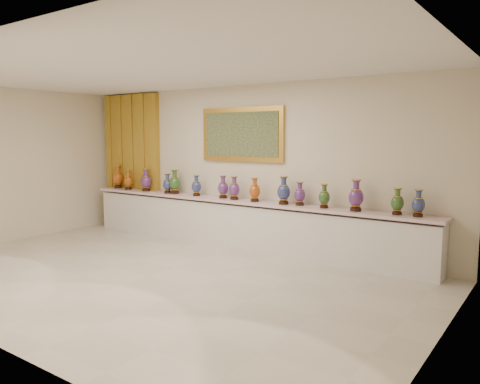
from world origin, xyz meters
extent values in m
plane|color=beige|center=(0.00, 0.00, 0.00)|extent=(8.00, 8.00, 0.00)
plane|color=beige|center=(0.00, 2.50, 1.50)|extent=(8.00, 0.00, 8.00)
plane|color=beige|center=(-4.00, 0.00, 1.50)|extent=(0.00, 5.00, 5.00)
plane|color=beige|center=(4.00, 0.00, 1.50)|extent=(0.00, 5.00, 5.00)
plane|color=white|center=(0.00, 0.00, 3.00)|extent=(8.00, 8.00, 0.00)
cube|color=#B08825|center=(-3.03, 2.44, 1.50)|extent=(1.64, 0.14, 2.95)
cube|color=gold|center=(-0.06, 2.46, 2.10)|extent=(1.80, 0.06, 1.00)
cube|color=#1B3018|center=(-0.06, 2.42, 2.10)|extent=(1.62, 0.02, 0.82)
cube|color=white|center=(0.00, 2.27, 0.41)|extent=(7.20, 0.42, 0.81)
cube|color=silver|center=(0.00, 2.25, 0.88)|extent=(7.28, 0.48, 0.05)
cylinder|color=black|center=(-3.35, 2.29, 0.93)|extent=(0.18, 0.18, 0.05)
cone|color=gold|center=(-3.35, 2.29, 0.98)|extent=(0.16, 0.16, 0.03)
ellipsoid|color=#940F04|center=(-3.35, 2.29, 1.12)|extent=(0.31, 0.31, 0.30)
cylinder|color=gold|center=(-3.35, 2.29, 1.25)|extent=(0.16, 0.16, 0.01)
cylinder|color=#940F04|center=(-3.35, 2.29, 1.31)|extent=(0.10, 0.10, 0.11)
cone|color=#940F04|center=(-3.35, 2.29, 1.39)|extent=(0.16, 0.16, 0.04)
cylinder|color=gold|center=(-3.35, 2.29, 1.41)|extent=(0.17, 0.17, 0.01)
cylinder|color=black|center=(-2.93, 2.22, 0.92)|extent=(0.15, 0.15, 0.04)
cone|color=gold|center=(-2.93, 2.22, 0.97)|extent=(0.13, 0.13, 0.03)
ellipsoid|color=#940F04|center=(-2.93, 2.22, 1.09)|extent=(0.23, 0.23, 0.25)
cylinder|color=gold|center=(-2.93, 2.22, 1.19)|extent=(0.14, 0.14, 0.01)
cylinder|color=#940F04|center=(-2.93, 2.22, 1.25)|extent=(0.08, 0.08, 0.09)
cone|color=#940F04|center=(-2.93, 2.22, 1.31)|extent=(0.14, 0.14, 0.03)
cylinder|color=gold|center=(-2.93, 2.22, 1.32)|extent=(0.14, 0.14, 0.01)
cylinder|color=black|center=(-2.40, 2.24, 0.92)|extent=(0.17, 0.17, 0.05)
cone|color=gold|center=(-2.40, 2.24, 0.98)|extent=(0.15, 0.15, 0.03)
ellipsoid|color=#280E48|center=(-2.40, 2.24, 1.11)|extent=(0.28, 0.28, 0.28)
cylinder|color=gold|center=(-2.40, 2.24, 1.22)|extent=(0.15, 0.15, 0.01)
cylinder|color=#280E48|center=(-2.40, 2.24, 1.28)|extent=(0.09, 0.09, 0.10)
cone|color=#280E48|center=(-2.40, 2.24, 1.35)|extent=(0.15, 0.15, 0.04)
cylinder|color=gold|center=(-2.40, 2.24, 1.37)|extent=(0.16, 0.16, 0.01)
cylinder|color=black|center=(-1.75, 2.22, 0.92)|extent=(0.14, 0.14, 0.04)
cone|color=gold|center=(-1.75, 2.22, 0.96)|extent=(0.13, 0.13, 0.03)
ellipsoid|color=#0F1545|center=(-1.75, 2.22, 1.08)|extent=(0.20, 0.20, 0.24)
cylinder|color=gold|center=(-1.75, 2.22, 1.18)|extent=(0.13, 0.13, 0.01)
cylinder|color=#0F1545|center=(-1.75, 2.22, 1.23)|extent=(0.08, 0.08, 0.09)
cone|color=#0F1545|center=(-1.75, 2.22, 1.29)|extent=(0.13, 0.13, 0.03)
cylinder|color=gold|center=(-1.75, 2.22, 1.30)|extent=(0.13, 0.13, 0.01)
cylinder|color=black|center=(-1.58, 2.26, 0.92)|extent=(0.17, 0.17, 0.05)
cone|color=gold|center=(-1.58, 2.26, 0.98)|extent=(0.15, 0.15, 0.03)
ellipsoid|color=black|center=(-1.58, 2.26, 1.11)|extent=(0.27, 0.27, 0.29)
cylinder|color=gold|center=(-1.58, 2.26, 1.24)|extent=(0.16, 0.16, 0.01)
cylinder|color=black|center=(-1.58, 2.26, 1.30)|extent=(0.09, 0.09, 0.10)
cone|color=black|center=(-1.58, 2.26, 1.37)|extent=(0.16, 0.16, 0.04)
cylinder|color=gold|center=(-1.58, 2.26, 1.39)|extent=(0.16, 0.16, 0.01)
cylinder|color=black|center=(-0.99, 2.24, 0.92)|extent=(0.15, 0.15, 0.04)
cone|color=gold|center=(-0.99, 2.24, 0.97)|extent=(0.13, 0.13, 0.03)
ellipsoid|color=#0F1545|center=(-0.99, 2.24, 1.08)|extent=(0.19, 0.19, 0.24)
cylinder|color=gold|center=(-0.99, 2.24, 1.18)|extent=(0.13, 0.13, 0.01)
cylinder|color=#0F1545|center=(-0.99, 2.24, 1.23)|extent=(0.08, 0.08, 0.09)
cone|color=#0F1545|center=(-0.99, 2.24, 1.29)|extent=(0.13, 0.13, 0.03)
cylinder|color=gold|center=(-0.99, 2.24, 1.31)|extent=(0.13, 0.13, 0.01)
cylinder|color=black|center=(-0.35, 2.26, 0.92)|extent=(0.15, 0.15, 0.04)
cone|color=gold|center=(-0.35, 2.26, 0.97)|extent=(0.13, 0.13, 0.03)
ellipsoid|color=#280E48|center=(-0.35, 2.26, 1.09)|extent=(0.26, 0.26, 0.25)
cylinder|color=gold|center=(-0.35, 2.26, 1.19)|extent=(0.14, 0.14, 0.01)
cylinder|color=#280E48|center=(-0.35, 2.26, 1.25)|extent=(0.08, 0.08, 0.09)
cone|color=#280E48|center=(-0.35, 2.26, 1.31)|extent=(0.14, 0.14, 0.03)
cylinder|color=gold|center=(-0.35, 2.26, 1.33)|extent=(0.14, 0.14, 0.01)
cylinder|color=black|center=(-0.06, 2.22, 0.92)|extent=(0.15, 0.15, 0.04)
cone|color=gold|center=(-0.06, 2.22, 0.97)|extent=(0.13, 0.13, 0.03)
ellipsoid|color=#280E48|center=(-0.06, 2.22, 1.09)|extent=(0.24, 0.24, 0.25)
cylinder|color=gold|center=(-0.06, 2.22, 1.19)|extent=(0.14, 0.14, 0.01)
cylinder|color=#280E48|center=(-0.06, 2.22, 1.25)|extent=(0.08, 0.08, 0.09)
cone|color=#280E48|center=(-0.06, 2.22, 1.31)|extent=(0.14, 0.14, 0.03)
cylinder|color=gold|center=(-0.06, 2.22, 1.33)|extent=(0.14, 0.14, 0.01)
cylinder|color=black|center=(0.40, 2.22, 0.92)|extent=(0.15, 0.15, 0.04)
cone|color=gold|center=(0.40, 2.22, 0.97)|extent=(0.13, 0.13, 0.03)
ellipsoid|color=#940F04|center=(0.40, 2.22, 1.09)|extent=(0.25, 0.25, 0.25)
cylinder|color=gold|center=(0.40, 2.22, 1.19)|extent=(0.14, 0.14, 0.01)
cylinder|color=#940F04|center=(0.40, 2.22, 1.25)|extent=(0.08, 0.08, 0.09)
cone|color=#940F04|center=(0.40, 2.22, 1.31)|extent=(0.14, 0.14, 0.03)
cylinder|color=gold|center=(0.40, 2.22, 1.32)|extent=(0.14, 0.14, 0.01)
cylinder|color=black|center=(0.99, 2.23, 0.92)|extent=(0.17, 0.17, 0.05)
cone|color=gold|center=(0.99, 2.23, 0.98)|extent=(0.15, 0.15, 0.03)
ellipsoid|color=#0F1545|center=(0.99, 2.23, 1.11)|extent=(0.29, 0.29, 0.28)
cylinder|color=gold|center=(0.99, 2.23, 1.23)|extent=(0.15, 0.15, 0.01)
cylinder|color=#0F1545|center=(0.99, 2.23, 1.29)|extent=(0.09, 0.09, 0.10)
cone|color=#0F1545|center=(0.99, 2.23, 1.36)|extent=(0.15, 0.15, 0.04)
cylinder|color=gold|center=(0.99, 2.23, 1.38)|extent=(0.16, 0.16, 0.01)
cylinder|color=black|center=(1.27, 2.27, 0.92)|extent=(0.14, 0.14, 0.04)
cone|color=gold|center=(1.27, 2.27, 0.96)|extent=(0.12, 0.12, 0.03)
ellipsoid|color=#280E48|center=(1.27, 2.27, 1.07)|extent=(0.21, 0.21, 0.23)
cylinder|color=gold|center=(1.27, 2.27, 1.17)|extent=(0.13, 0.13, 0.01)
cylinder|color=#280E48|center=(1.27, 2.27, 1.22)|extent=(0.07, 0.07, 0.08)
cone|color=#280E48|center=(1.27, 2.27, 1.28)|extent=(0.13, 0.13, 0.03)
cylinder|color=gold|center=(1.27, 2.27, 1.30)|extent=(0.13, 0.13, 0.01)
cylinder|color=black|center=(1.74, 2.24, 0.92)|extent=(0.14, 0.14, 0.04)
cone|color=gold|center=(1.74, 2.24, 0.96)|extent=(0.12, 0.12, 0.03)
ellipsoid|color=black|center=(1.74, 2.24, 1.07)|extent=(0.23, 0.23, 0.23)
cylinder|color=gold|center=(1.74, 2.24, 1.17)|extent=(0.13, 0.13, 0.01)
cylinder|color=black|center=(1.74, 2.24, 1.22)|extent=(0.07, 0.07, 0.08)
cone|color=black|center=(1.74, 2.24, 1.28)|extent=(0.13, 0.13, 0.03)
cylinder|color=gold|center=(1.74, 2.24, 1.29)|extent=(0.13, 0.13, 0.01)
cylinder|color=black|center=(2.28, 2.23, 0.92)|extent=(0.18, 0.18, 0.05)
cone|color=gold|center=(2.28, 2.23, 0.98)|extent=(0.15, 0.15, 0.03)
ellipsoid|color=#280E48|center=(2.28, 2.23, 1.12)|extent=(0.27, 0.27, 0.29)
cylinder|color=gold|center=(2.28, 2.23, 1.24)|extent=(0.16, 0.16, 0.01)
cylinder|color=#280E48|center=(2.28, 2.23, 1.30)|extent=(0.09, 0.09, 0.10)
cone|color=#280E48|center=(2.28, 2.23, 1.37)|extent=(0.16, 0.16, 0.04)
cylinder|color=gold|center=(2.28, 2.23, 1.39)|extent=(0.16, 0.16, 0.01)
cylinder|color=black|center=(2.91, 2.25, 0.92)|extent=(0.14, 0.14, 0.04)
cone|color=gold|center=(2.91, 2.25, 0.96)|extent=(0.12, 0.12, 0.03)
ellipsoid|color=black|center=(2.91, 2.25, 1.08)|extent=(0.23, 0.23, 0.23)
cylinder|color=gold|center=(2.91, 2.25, 1.18)|extent=(0.13, 0.13, 0.01)
cylinder|color=black|center=(2.91, 2.25, 1.23)|extent=(0.07, 0.07, 0.08)
cone|color=black|center=(2.91, 2.25, 1.28)|extent=(0.13, 0.13, 0.03)
cylinder|color=gold|center=(2.91, 2.25, 1.30)|extent=(0.13, 0.13, 0.01)
cylinder|color=black|center=(3.21, 2.26, 0.92)|extent=(0.14, 0.14, 0.04)
cone|color=gold|center=(3.21, 2.26, 0.96)|extent=(0.12, 0.12, 0.03)
ellipsoid|color=#0F1545|center=(3.21, 2.26, 1.07)|extent=(0.19, 0.19, 0.23)
cylinder|color=gold|center=(3.21, 2.26, 1.17)|extent=(0.13, 0.13, 0.01)
cylinder|color=#0F1545|center=(3.21, 2.26, 1.22)|extent=(0.07, 0.07, 0.08)
cone|color=#0F1545|center=(3.21, 2.26, 1.28)|extent=(0.13, 0.13, 0.03)
cylinder|color=gold|center=(3.21, 2.26, 1.30)|extent=(0.13, 0.13, 0.01)
cube|color=white|center=(-2.10, 2.13, 0.90)|extent=(0.10, 0.06, 0.00)
camera|label=1|loc=(4.97, -4.71, 2.05)|focal=35.00mm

